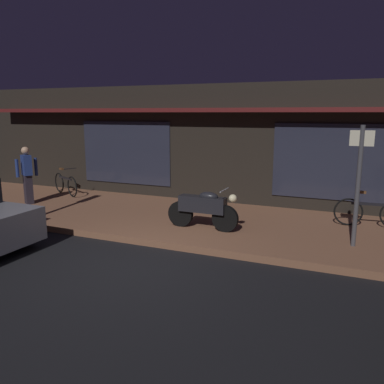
{
  "coord_description": "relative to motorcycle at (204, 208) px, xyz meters",
  "views": [
    {
      "loc": [
        3.75,
        -5.93,
        2.78
      ],
      "look_at": [
        0.23,
        2.4,
        0.95
      ],
      "focal_mm": 36.81,
      "sensor_mm": 36.0,
      "label": 1
    }
  ],
  "objects": [
    {
      "name": "bicycle_extra",
      "position": [
        -5.56,
        1.86,
        -0.14
      ],
      "size": [
        1.51,
        0.76,
        0.91
      ],
      "color": "black",
      "rests_on": "sidewalk_slab"
    },
    {
      "name": "sidewalk_slab",
      "position": [
        -0.6,
        0.8,
        -0.57
      ],
      "size": [
        18.0,
        4.0,
        0.15
      ],
      "primitive_type": "cube",
      "color": "brown",
      "rests_on": "ground_plane"
    },
    {
      "name": "sign_post",
      "position": [
        3.19,
        0.08,
        0.86
      ],
      "size": [
        0.44,
        0.09,
        2.4
      ],
      "color": "#47474C",
      "rests_on": "sidewalk_slab"
    },
    {
      "name": "ground_plane",
      "position": [
        -0.6,
        -2.2,
        -0.65
      ],
      "size": [
        60.0,
        60.0,
        0.0
      ],
      "primitive_type": "plane",
      "color": "black"
    },
    {
      "name": "person_photographer",
      "position": [
        -5.67,
        0.41,
        0.38
      ],
      "size": [
        0.44,
        0.57,
        1.67
      ],
      "color": "#28232D",
      "rests_on": "sidewalk_slab"
    },
    {
      "name": "bicycle_parked",
      "position": [
        3.53,
        1.65,
        -0.14
      ],
      "size": [
        1.66,
        0.42,
        0.91
      ],
      "color": "black",
      "rests_on": "sidewalk_slab"
    },
    {
      "name": "motorcycle",
      "position": [
        0.0,
        0.0,
        0.0
      ],
      "size": [
        1.7,
        0.55,
        0.97
      ],
      "color": "black",
      "rests_on": "sidewalk_slab"
    },
    {
      "name": "storefront_building",
      "position": [
        -0.6,
        4.19,
        1.16
      ],
      "size": [
        18.0,
        3.3,
        3.6
      ],
      "color": "black",
      "rests_on": "ground_plane"
    }
  ]
}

